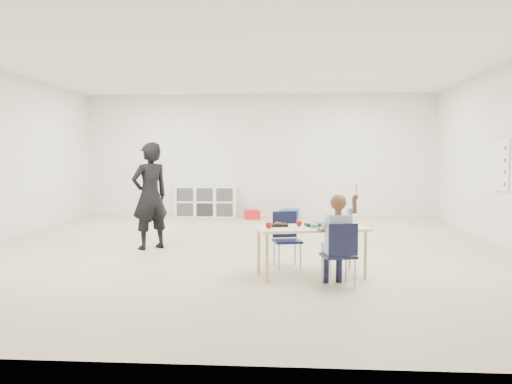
# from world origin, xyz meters

# --- Properties ---
(room) EXTENTS (9.00, 9.02, 2.80)m
(room) POSITION_xyz_m (0.00, 0.00, 1.40)
(room) COLOR #B9AC8E
(room) RESTS_ON ground
(table) EXTENTS (1.36, 0.91, 0.57)m
(table) POSITION_xyz_m (1.02, -1.77, 0.29)
(table) COLOR #FFEDCB
(table) RESTS_ON ground
(chair_near) EXTENTS (0.40, 0.38, 0.68)m
(chair_near) POSITION_xyz_m (1.30, -2.25, 0.34)
(chair_near) COLOR black
(chair_near) RESTS_ON ground
(chair_far) EXTENTS (0.40, 0.38, 0.68)m
(chair_far) POSITION_xyz_m (0.75, -1.29, 0.34)
(chair_far) COLOR black
(chair_far) RESTS_ON ground
(child) EXTENTS (0.55, 0.55, 1.08)m
(child) POSITION_xyz_m (1.30, -2.25, 0.54)
(child) COLOR #A3BFDD
(child) RESTS_ON chair_near
(lunch_tray_near) EXTENTS (0.25, 0.21, 0.03)m
(lunch_tray_near) POSITION_xyz_m (1.07, -1.70, 0.59)
(lunch_tray_near) COLOR black
(lunch_tray_near) RESTS_ON table
(lunch_tray_far) EXTENTS (0.25, 0.21, 0.03)m
(lunch_tray_far) POSITION_xyz_m (0.64, -1.77, 0.59)
(lunch_tray_far) COLOR black
(lunch_tray_far) RESTS_ON table
(milk_carton) EXTENTS (0.09, 0.09, 0.10)m
(milk_carton) POSITION_xyz_m (1.05, -1.89, 0.62)
(milk_carton) COLOR white
(milk_carton) RESTS_ON table
(bread_roll) EXTENTS (0.09, 0.09, 0.07)m
(bread_roll) POSITION_xyz_m (1.28, -1.78, 0.60)
(bread_roll) COLOR tan
(bread_roll) RESTS_ON table
(apple_near) EXTENTS (0.07, 0.07, 0.07)m
(apple_near) POSITION_xyz_m (0.89, -1.76, 0.61)
(apple_near) COLOR maroon
(apple_near) RESTS_ON table
(apple_far) EXTENTS (0.07, 0.07, 0.07)m
(apple_far) POSITION_xyz_m (0.55, -1.97, 0.61)
(apple_far) COLOR maroon
(apple_far) RESTS_ON table
(cubby_shelf) EXTENTS (1.40, 0.40, 0.70)m
(cubby_shelf) POSITION_xyz_m (-1.20, 4.28, 0.35)
(cubby_shelf) COLOR white
(cubby_shelf) RESTS_ON ground
(rules_poster) EXTENTS (0.02, 0.60, 0.80)m
(rules_poster) POSITION_xyz_m (3.98, 0.60, 1.25)
(rules_poster) COLOR white
(rules_poster) RESTS_ON room
(adult) EXTENTS (0.68, 0.67, 1.58)m
(adult) POSITION_xyz_m (-1.31, -0.08, 0.79)
(adult) COLOR black
(adult) RESTS_ON ground
(bin_red) EXTENTS (0.39, 0.46, 0.20)m
(bin_red) POSITION_xyz_m (-0.12, 3.97, 0.10)
(bin_red) COLOR red
(bin_red) RESTS_ON ground
(bin_yellow) EXTENTS (0.32, 0.41, 0.19)m
(bin_yellow) POSITION_xyz_m (0.59, 3.98, 0.10)
(bin_yellow) COLOR gold
(bin_yellow) RESTS_ON ground
(bin_blue) EXTENTS (0.45, 0.52, 0.22)m
(bin_blue) POSITION_xyz_m (0.70, 3.98, 0.11)
(bin_blue) COLOR blue
(bin_blue) RESTS_ON ground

